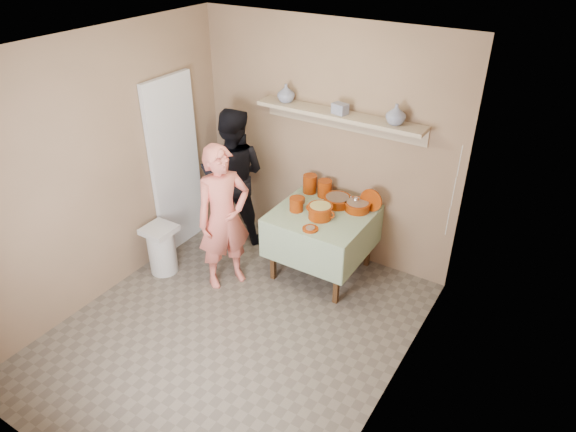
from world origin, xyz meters
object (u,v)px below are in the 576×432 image
Objects in this scene: person_cook at (224,218)px; serving_table at (323,222)px; trash_bin at (162,249)px; person_helper at (233,176)px; cazuela_rice at (320,211)px.

person_cook is 1.04m from serving_table.
serving_table is at bearing 31.26° from trash_bin.
person_cook is at bearing 18.26° from trash_bin.
serving_table is at bearing -20.17° from person_cook.
person_helper is 1.16m from trash_bin.
serving_table is 1.78m from trash_bin.
person_helper is at bearing 170.22° from cazuela_rice.
cazuela_rice is 0.59× the size of trash_bin.
serving_table is (1.24, -0.10, -0.17)m from person_helper.
cazuela_rice is 1.79m from trash_bin.
person_helper is at bearing 76.43° from trash_bin.
person_helper is 4.91× the size of cazuela_rice.
trash_bin is at bearing 137.45° from person_cook.
person_helper reaches higher than serving_table.
person_cook is 0.98m from cazuela_rice.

